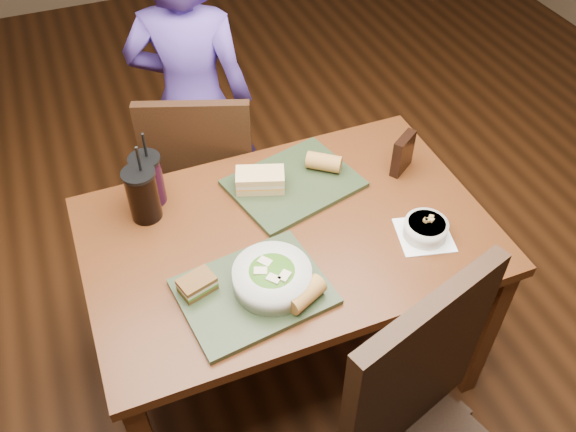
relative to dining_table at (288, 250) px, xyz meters
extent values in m
plane|color=#381C0B|center=(0.00, 0.00, -0.66)|extent=(6.00, 6.00, 0.00)
cube|color=#4E260F|center=(0.60, -0.38, -0.30)|extent=(0.06, 0.06, 0.71)
cube|color=#4E260F|center=(-0.60, 0.38, -0.30)|extent=(0.06, 0.06, 0.71)
cube|color=#4E260F|center=(0.60, 0.38, -0.30)|extent=(0.06, 0.06, 0.71)
cube|color=#4E260F|center=(0.00, 0.00, 0.07)|extent=(1.30, 0.85, 0.04)
cube|color=black|center=(0.09, -0.63, 0.17)|extent=(0.47, 0.19, 0.57)
cube|color=black|center=(-0.16, 0.70, -0.22)|extent=(0.53, 0.53, 0.04)
cube|color=black|center=(-0.16, 0.52, 0.05)|extent=(0.40, 0.18, 0.49)
cube|color=black|center=(-0.34, 0.53, -0.45)|extent=(0.04, 0.04, 0.42)
cube|color=black|center=(0.01, 0.53, -0.45)|extent=(0.04, 0.04, 0.42)
cube|color=black|center=(-0.34, 0.88, -0.45)|extent=(0.04, 0.04, 0.42)
cube|color=black|center=(0.01, 0.88, -0.45)|extent=(0.04, 0.04, 0.42)
imported|color=#513798|center=(-0.08, 0.88, 0.04)|extent=(0.61, 0.51, 1.41)
cube|color=#24301A|center=(-0.19, -0.20, 0.10)|extent=(0.46, 0.37, 0.02)
cube|color=#24301A|center=(0.10, 0.20, 0.10)|extent=(0.49, 0.41, 0.02)
cylinder|color=silver|center=(-0.13, -0.20, 0.14)|extent=(0.23, 0.23, 0.07)
ellipsoid|color=#427219|center=(-0.13, -0.20, 0.16)|extent=(0.19, 0.19, 0.06)
cube|color=beige|center=(-0.14, -0.24, 0.18)|extent=(0.05, 0.05, 0.01)
cube|color=beige|center=(-0.16, -0.20, 0.18)|extent=(0.05, 0.04, 0.01)
cube|color=beige|center=(-0.11, -0.24, 0.18)|extent=(0.05, 0.05, 0.01)
cube|color=beige|center=(-0.14, -0.17, 0.18)|extent=(0.04, 0.05, 0.01)
cube|color=white|center=(0.40, -0.18, 0.09)|extent=(0.20, 0.20, 0.00)
cylinder|color=silver|center=(0.40, -0.18, 0.12)|extent=(0.14, 0.14, 0.05)
cylinder|color=black|center=(0.40, -0.18, 0.14)|extent=(0.12, 0.12, 0.01)
cube|color=#B28947|center=(0.42, -0.18, 0.15)|extent=(0.02, 0.02, 0.01)
cube|color=#B28947|center=(0.42, -0.17, 0.15)|extent=(0.02, 0.02, 0.01)
cube|color=#B28947|center=(0.40, -0.17, 0.15)|extent=(0.02, 0.02, 0.01)
cube|color=#B28947|center=(0.40, -0.17, 0.15)|extent=(0.02, 0.02, 0.01)
cube|color=#593819|center=(-0.34, -0.14, 0.12)|extent=(0.12, 0.10, 0.01)
cube|color=#3F721E|center=(-0.34, -0.14, 0.13)|extent=(0.12, 0.10, 0.01)
cube|color=beige|center=(-0.34, -0.14, 0.14)|extent=(0.12, 0.10, 0.01)
cube|color=#593819|center=(-0.34, -0.14, 0.15)|extent=(0.12, 0.10, 0.01)
cube|color=tan|center=(-0.02, 0.21, 0.12)|extent=(0.18, 0.14, 0.02)
cube|color=orange|center=(-0.02, 0.21, 0.13)|extent=(0.18, 0.14, 0.01)
cube|color=beige|center=(-0.02, 0.21, 0.14)|extent=(0.18, 0.14, 0.01)
cube|color=tan|center=(-0.02, 0.21, 0.16)|extent=(0.18, 0.14, 0.02)
cylinder|color=#AD7533|center=(-0.06, -0.29, 0.14)|extent=(0.14, 0.11, 0.06)
cylinder|color=#AD7533|center=(0.22, 0.22, 0.14)|extent=(0.13, 0.12, 0.06)
cylinder|color=black|center=(-0.41, 0.24, 0.18)|extent=(0.10, 0.10, 0.18)
cylinder|color=black|center=(-0.41, 0.24, 0.27)|extent=(0.11, 0.11, 0.01)
cylinder|color=black|center=(-0.40, 0.24, 0.33)|extent=(0.01, 0.03, 0.11)
cylinder|color=black|center=(-0.37, 0.31, 0.18)|extent=(0.10, 0.10, 0.17)
cylinder|color=black|center=(-0.37, 0.31, 0.27)|extent=(0.11, 0.11, 0.01)
cylinder|color=black|center=(-0.36, 0.31, 0.32)|extent=(0.01, 0.03, 0.11)
cube|color=black|center=(0.49, 0.14, 0.16)|extent=(0.11, 0.09, 0.14)
camera|label=1|loc=(-0.50, -1.26, 1.52)|focal=38.00mm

